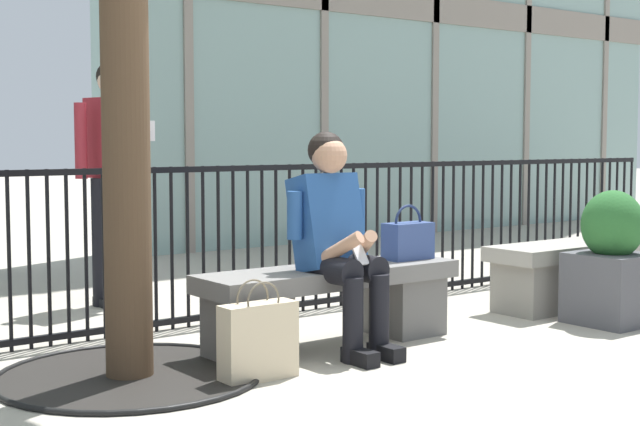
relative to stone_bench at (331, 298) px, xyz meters
The scene contains 9 objects.
ground_plane 0.27m from the stone_bench, ahead, with size 60.00×60.00×0.00m, color #A8A091.
stone_bench is the anchor object (origin of this frame).
seated_person_with_phone 0.40m from the stone_bench, 114.08° to the right, with size 0.52×0.66×1.21m.
handbag_on_bench 0.65m from the stone_bench, ahead, with size 0.30×0.15×0.33m.
shopping_bag 0.82m from the stone_bench, 153.35° to the right, with size 0.39×0.14×0.49m.
bystander_at_railing 2.13m from the stone_bench, 101.97° to the left, with size 0.55×0.42×1.71m.
plaza_railing 0.98m from the stone_bench, 90.00° to the left, with size 8.54×0.04×1.00m.
stone_bench_far 2.22m from the stone_bench, ahead, with size 1.60×0.44×0.45m.
planter 1.90m from the stone_bench, 17.59° to the right, with size 0.46×0.46×0.85m.
Camera 1 is at (-3.13, -4.03, 1.16)m, focal length 51.22 mm.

